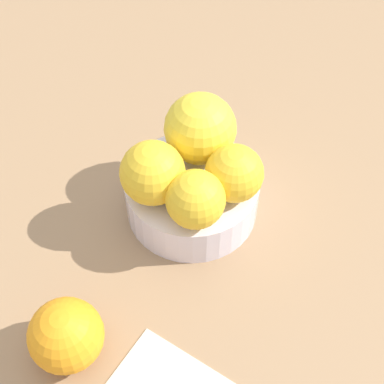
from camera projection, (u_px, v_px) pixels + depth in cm
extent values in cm
cube|color=#997551|center=(192.00, 213.00, 69.05)|extent=(110.00, 110.00, 2.00)
cylinder|color=silver|center=(192.00, 206.00, 67.96)|extent=(9.43, 9.43, 0.80)
cylinder|color=silver|center=(192.00, 195.00, 66.26)|extent=(15.21, 15.21, 5.13)
sphere|color=yellow|center=(200.00, 129.00, 63.62)|extent=(8.09, 8.09, 8.09)
sphere|color=yellow|center=(153.00, 173.00, 60.36)|extent=(6.98, 6.98, 6.98)
sphere|color=yellow|center=(234.00, 173.00, 60.76)|extent=(6.31, 6.31, 6.31)
sphere|color=yellow|center=(195.00, 199.00, 58.65)|extent=(6.25, 6.25, 6.25)
sphere|color=orange|center=(66.00, 335.00, 54.41)|extent=(7.26, 7.26, 7.26)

